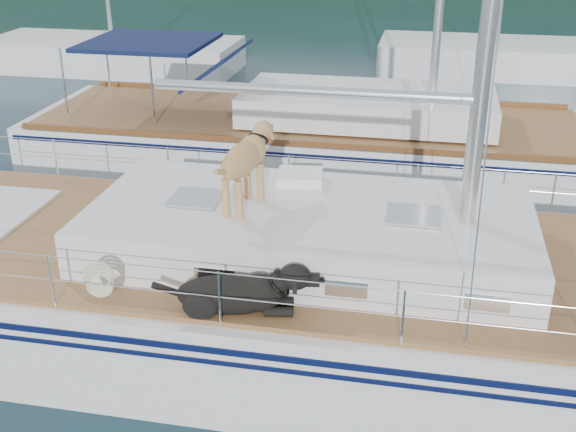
# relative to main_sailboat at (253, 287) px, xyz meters

# --- Properties ---
(ground) EXTENTS (120.00, 120.00, 0.00)m
(ground) POSITION_rel_main_sailboat_xyz_m (-0.09, 0.01, -0.68)
(ground) COLOR black
(ground) RESTS_ON ground
(main_sailboat) EXTENTS (12.00, 3.80, 14.01)m
(main_sailboat) POSITION_rel_main_sailboat_xyz_m (0.00, 0.00, 0.00)
(main_sailboat) COLOR silver
(main_sailboat) RESTS_ON ground
(neighbor_sailboat) EXTENTS (11.00, 3.50, 13.30)m
(neighbor_sailboat) POSITION_rel_main_sailboat_xyz_m (-0.26, 5.98, -0.05)
(neighbor_sailboat) COLOR silver
(neighbor_sailboat) RESTS_ON ground
(bg_boat_west) EXTENTS (8.00, 3.00, 11.65)m
(bg_boat_west) POSITION_rel_main_sailboat_xyz_m (-8.09, 14.01, -0.23)
(bg_boat_west) COLOR silver
(bg_boat_west) RESTS_ON ground
(bg_boat_center) EXTENTS (7.20, 3.00, 11.65)m
(bg_boat_center) POSITION_rel_main_sailboat_xyz_m (3.91, 16.01, -0.23)
(bg_boat_center) COLOR silver
(bg_boat_center) RESTS_ON ground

